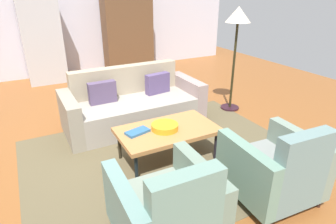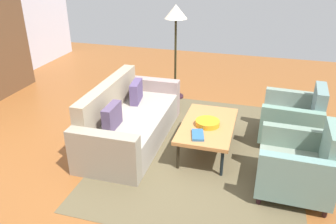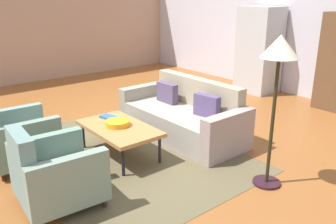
% 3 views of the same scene
% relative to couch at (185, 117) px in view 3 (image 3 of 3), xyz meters
% --- Properties ---
extents(ground_plane, '(10.98, 10.98, 0.00)m').
position_rel_couch_xyz_m(ground_plane, '(-0.45, -0.39, -0.29)').
color(ground_plane, brown).
extents(wall_back, '(9.15, 0.12, 2.80)m').
position_rel_couch_xyz_m(wall_back, '(-0.45, 3.44, 1.11)').
color(wall_back, silver).
rests_on(wall_back, ground).
extents(wall_left, '(0.12, 7.66, 2.80)m').
position_rel_couch_xyz_m(wall_left, '(-5.02, -0.39, 1.11)').
color(wall_left, tan).
rests_on(wall_left, ground).
extents(area_rug, '(3.40, 2.60, 0.01)m').
position_rel_couch_xyz_m(area_rug, '(0.00, -1.14, -0.28)').
color(area_rug, brown).
rests_on(area_rug, ground).
extents(couch, '(2.11, 0.92, 0.86)m').
position_rel_couch_xyz_m(couch, '(0.00, 0.00, 0.00)').
color(couch, gray).
rests_on(couch, ground).
extents(coffee_table, '(1.20, 0.70, 0.42)m').
position_rel_couch_xyz_m(coffee_table, '(0.00, -1.19, 0.10)').
color(coffee_table, black).
rests_on(coffee_table, ground).
extents(armchair_left, '(0.82, 0.82, 0.88)m').
position_rel_couch_xyz_m(armchair_left, '(-0.60, -2.35, 0.06)').
color(armchair_left, '#321B23').
rests_on(armchair_left, ground).
extents(armchair_right, '(0.85, 0.85, 0.88)m').
position_rel_couch_xyz_m(armchair_right, '(0.60, -2.35, 0.06)').
color(armchair_right, '#312D11').
rests_on(armchair_right, ground).
extents(fruit_bowl, '(0.33, 0.33, 0.07)m').
position_rel_couch_xyz_m(fruit_bowl, '(-0.04, -1.19, 0.17)').
color(fruit_bowl, orange).
rests_on(fruit_bowl, coffee_table).
extents(book_stack, '(0.31, 0.21, 0.03)m').
position_rel_couch_xyz_m(book_stack, '(-0.36, -1.12, 0.15)').
color(book_stack, '#2D6093').
rests_on(book_stack, coffee_table).
extents(refrigerator, '(0.80, 0.73, 1.85)m').
position_rel_couch_xyz_m(refrigerator, '(-0.92, 2.99, 0.64)').
color(refrigerator, '#B7BABF').
rests_on(refrigerator, ground).
extents(floor_lamp, '(0.40, 0.40, 1.72)m').
position_rel_couch_xyz_m(floor_lamp, '(1.74, -0.26, 1.16)').
color(floor_lamp, black).
rests_on(floor_lamp, ground).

